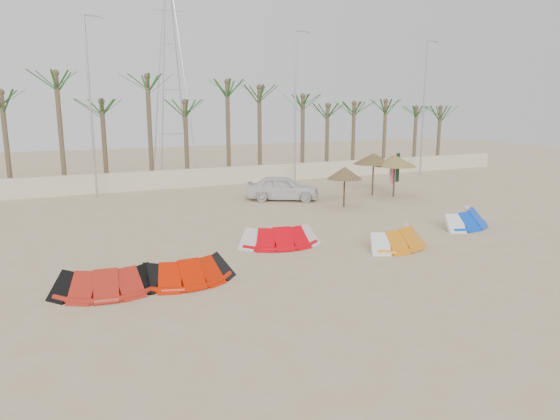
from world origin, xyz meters
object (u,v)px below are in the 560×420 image
parasol_left (345,173)px  car (283,188)px  parasol_mid (395,161)px  parasol_right (374,159)px  kite_red_mid (184,268)px  kite_blue (461,217)px  kite_red_left (105,278)px  kite_red_right (277,235)px  kite_orange (395,236)px

parasol_left → car: 4.28m
parasol_mid → parasol_right: parasol_right is taller
parasol_left → car: parasol_left is taller
parasol_left → kite_red_mid: bearing=-144.3°
parasol_mid → car: size_ratio=0.61×
parasol_mid → parasol_right: bearing=131.5°
kite_blue → parasol_mid: bearing=74.9°
kite_red_left → parasol_mid: 21.15m
kite_red_right → kite_blue: same height
kite_red_left → kite_orange: (11.36, 0.27, 0.00)m
kite_red_right → car: bearing=62.6°
kite_red_left → parasol_mid: parasol_mid is taller
kite_red_mid → parasol_mid: parasol_mid is taller
kite_red_left → parasol_right: size_ratio=1.22×
kite_orange → kite_red_right: bearing=151.9°
kite_blue → parasol_right: bearing=82.2°
kite_blue → parasol_left: size_ratio=1.68×
kite_red_left → kite_orange: bearing=1.4°
kite_red_mid → parasol_right: (15.37, 10.77, 1.96)m
kite_red_left → kite_red_mid: size_ratio=1.03×
kite_red_left → parasol_right: (17.83, 10.66, 1.96)m
kite_red_left → kite_blue: bearing=6.5°
kite_orange → car: 11.40m
kite_red_left → kite_red_right: same height
kite_red_left → kite_red_mid: (2.46, -0.10, -0.00)m
kite_red_mid → kite_blue: size_ratio=0.84×
kite_blue → parasol_right: (1.20, 8.78, 1.96)m
kite_red_mid → kite_orange: same height
kite_red_left → kite_red_right: bearing=19.8°
kite_red_left → kite_red_right: size_ratio=0.96×
kite_red_left → kite_orange: size_ratio=0.95×
kite_red_mid → parasol_mid: 19.06m
kite_red_right → parasol_right: (10.74, 8.11, 1.96)m
car → kite_red_left: bearing=163.9°
kite_red_right → parasol_right: size_ratio=1.27×
parasol_mid → parasol_left: bearing=-162.9°
kite_red_right → parasol_mid: size_ratio=1.28×
parasol_left → parasol_right: bearing=33.0°
kite_red_left → kite_red_right: 7.53m
kite_orange → parasol_right: 12.40m
parasol_right → car: (-6.02, 0.99, -1.62)m
kite_orange → parasol_mid: (7.37, 9.38, 1.88)m
car → parasol_mid: bearing=-76.9°
kite_red_left → kite_red_mid: bearing=-2.4°
kite_red_left → kite_blue: same height
kite_red_left → kite_blue: 16.74m
kite_orange → parasol_right: (6.47, 10.40, 1.96)m
kite_red_right → parasol_left: (6.96, 5.66, 1.53)m
kite_red_mid → kite_red_right: (4.63, 2.65, 0.00)m
kite_red_mid → kite_orange: bearing=2.4°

